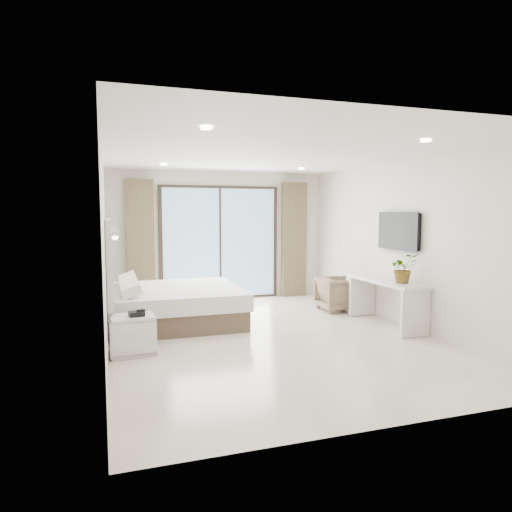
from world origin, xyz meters
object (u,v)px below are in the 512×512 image
at_px(console_desk, 387,291).
at_px(armchair, 338,292).
at_px(bed, 174,305).
at_px(nightstand, 133,335).

distance_m(console_desk, armchair, 1.33).
xyz_separation_m(bed, console_desk, (3.28, -1.25, 0.25)).
relative_size(nightstand, console_desk, 0.35).
height_order(bed, armchair, bed).
relative_size(nightstand, armchair, 0.83).
xyz_separation_m(console_desk, armchair, (-0.19, 1.30, -0.22)).
bearing_deg(nightstand, bed, 61.33).
bearing_deg(console_desk, bed, 159.15).
height_order(bed, nightstand, bed).
bearing_deg(console_desk, nightstand, -176.13).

